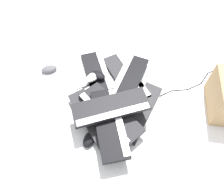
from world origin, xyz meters
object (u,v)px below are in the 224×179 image
object	(u,v)px
keyboard_0	(126,77)
keyboard_1	(98,76)
keyboard_6	(109,123)
mouse_2	(98,75)
keyboard_5	(110,113)
keyboard_8	(128,80)
keyboard_7	(111,107)
mouse_1	(92,77)
keyboard_3	(138,110)
keyboard_4	(95,117)
mouse_0	(90,139)
mouse_3	(49,69)
keyboard_2	(100,112)

from	to	relation	value
keyboard_0	keyboard_1	size ratio (longest dim) A/B	1.02
keyboard_6	mouse_2	bearing A→B (deg)	56.92
keyboard_5	keyboard_8	world-z (taller)	keyboard_5
keyboard_7	mouse_1	world-z (taller)	keyboard_7
keyboard_3	keyboard_6	distance (m)	0.24
mouse_1	keyboard_8	bearing A→B (deg)	130.97
keyboard_0	mouse_1	xyz separation A→B (m)	(-0.18, 0.14, 0.04)
keyboard_1	keyboard_7	bearing A→B (deg)	-119.96
keyboard_1	keyboard_8	world-z (taller)	keyboard_8
keyboard_4	keyboard_5	size ratio (longest dim) A/B	1.03
keyboard_0	keyboard_5	size ratio (longest dim) A/B	1.03
keyboard_5	keyboard_6	xyz separation A→B (m)	(-0.06, -0.05, 0.03)
keyboard_6	mouse_0	xyz separation A→B (m)	(-0.12, 0.04, -0.08)
keyboard_8	mouse_1	size ratio (longest dim) A/B	4.22
mouse_1	mouse_3	bearing A→B (deg)	-62.12
mouse_0	keyboard_0	bearing A→B (deg)	-3.78
mouse_3	keyboard_4	bearing A→B (deg)	-67.03
mouse_0	keyboard_1	bearing A→B (deg)	18.53
keyboard_4	mouse_3	world-z (taller)	keyboard_4
keyboard_5	mouse_3	world-z (taller)	keyboard_5
keyboard_4	keyboard_6	xyz separation A→B (m)	(0.01, -0.11, 0.06)
keyboard_3	mouse_1	xyz separation A→B (m)	(-0.04, 0.37, 0.04)
keyboard_8	mouse_2	distance (m)	0.21
keyboard_8	mouse_3	bearing A→B (deg)	122.85
keyboard_0	mouse_0	bearing A→B (deg)	-161.85
mouse_0	mouse_1	world-z (taller)	mouse_1
keyboard_4	mouse_3	xyz separation A→B (m)	(0.04, 0.52, -0.02)
keyboard_6	mouse_3	xyz separation A→B (m)	(0.02, 0.63, -0.08)
keyboard_2	keyboard_5	world-z (taller)	keyboard_5
keyboard_6	keyboard_0	bearing A→B (deg)	28.84
mouse_1	mouse_2	world-z (taller)	same
keyboard_1	mouse_2	distance (m)	0.04
keyboard_5	mouse_3	bearing A→B (deg)	93.55
keyboard_7	mouse_1	xyz separation A→B (m)	(0.11, 0.29, -0.08)
keyboard_2	mouse_1	distance (m)	0.25
keyboard_3	mouse_0	bearing A→B (deg)	168.06
keyboard_6	keyboard_7	xyz separation A→B (m)	(0.06, 0.05, 0.03)
keyboard_6	mouse_3	distance (m)	0.64
keyboard_0	mouse_1	bearing A→B (deg)	141.81
keyboard_7	keyboard_4	bearing A→B (deg)	144.65
keyboard_4	mouse_3	size ratio (longest dim) A/B	4.21
mouse_2	mouse_3	world-z (taller)	mouse_2
keyboard_7	keyboard_2	bearing A→B (deg)	106.06
keyboard_6	keyboard_8	xyz separation A→B (m)	(0.33, 0.15, -0.06)
keyboard_6	mouse_2	xyz separation A→B (m)	(0.21, 0.33, -0.05)
keyboard_3	mouse_1	world-z (taller)	mouse_1
keyboard_2	mouse_1	bearing A→B (deg)	58.54
keyboard_1	keyboard_0	bearing A→B (deg)	-49.65
keyboard_2	keyboard_8	size ratio (longest dim) A/B	1.00
keyboard_1	keyboard_8	size ratio (longest dim) A/B	0.99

